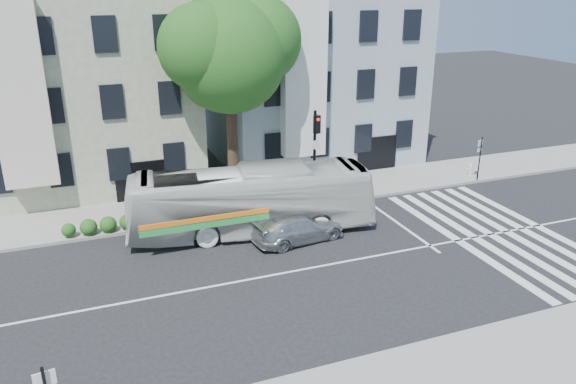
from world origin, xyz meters
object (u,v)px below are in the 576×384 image
sedan (299,228)px  fire_hydrant (470,169)px  traffic_signal (316,142)px  bus (251,200)px

sedan → fire_hydrant: bearing=-79.0°
traffic_signal → fire_hydrant: (9.82, -0.46, -2.50)m
traffic_signal → fire_hydrant: traffic_signal is taller
bus → fire_hydrant: bus is taller
sedan → fire_hydrant: 13.41m
traffic_signal → fire_hydrant: bearing=-12.3°
bus → fire_hydrant: (14.37, 2.68, -1.03)m
bus → traffic_signal: size_ratio=2.38×
traffic_signal → sedan: bearing=-130.6°
bus → sedan: 2.53m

